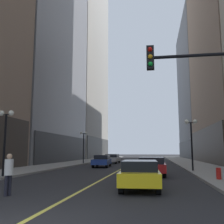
{
  "coord_description": "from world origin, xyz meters",
  "views": [
    {
      "loc": [
        3.27,
        -5.84,
        1.76
      ],
      "look_at": [
        -2.18,
        28.43,
        6.89
      ],
      "focal_mm": 42.42,
      "sensor_mm": 36.0,
      "label": 1
    }
  ],
  "objects_px": {
    "pedestrian_in_white_shirt": "(9,171)",
    "street_lamp_left_far": "(84,140)",
    "traffic_light_near_right": "(213,94)",
    "street_lamp_left_near": "(6,128)",
    "car_blue": "(102,160)",
    "fire_hydrant_right": "(219,175)",
    "car_yellow": "(140,173)",
    "street_lamp_right_mid": "(191,133)",
    "car_red": "(152,166)",
    "car_silver": "(112,158)"
  },
  "relations": [
    {
      "from": "car_blue",
      "to": "fire_hydrant_right",
      "type": "height_order",
      "value": "car_blue"
    },
    {
      "from": "street_lamp_left_near",
      "to": "street_lamp_right_mid",
      "type": "height_order",
      "value": "same"
    },
    {
      "from": "car_blue",
      "to": "street_lamp_left_far",
      "type": "distance_m",
      "value": 7.95
    },
    {
      "from": "pedestrian_in_white_shirt",
      "to": "traffic_light_near_right",
      "type": "xyz_separation_m",
      "value": [
        7.85,
        -0.43,
        2.78
      ]
    },
    {
      "from": "car_blue",
      "to": "street_lamp_left_far",
      "type": "bearing_deg",
      "value": 121.05
    },
    {
      "from": "traffic_light_near_right",
      "to": "street_lamp_right_mid",
      "type": "xyz_separation_m",
      "value": [
        1.05,
        13.67,
        -0.49
      ]
    },
    {
      "from": "car_silver",
      "to": "car_blue",
      "type": "bearing_deg",
      "value": -88.38
    },
    {
      "from": "traffic_light_near_right",
      "to": "street_lamp_left_near",
      "type": "xyz_separation_m",
      "value": [
        -11.75,
        6.5,
        -0.49
      ]
    },
    {
      "from": "pedestrian_in_white_shirt",
      "to": "street_lamp_left_far",
      "type": "xyz_separation_m",
      "value": [
        -3.9,
        25.75,
        2.3
      ]
    },
    {
      "from": "traffic_light_near_right",
      "to": "car_yellow",
      "type": "bearing_deg",
      "value": 131.23
    },
    {
      "from": "car_red",
      "to": "fire_hydrant_right",
      "type": "distance_m",
      "value": 5.0
    },
    {
      "from": "car_red",
      "to": "traffic_light_near_right",
      "type": "distance_m",
      "value": 10.67
    },
    {
      "from": "street_lamp_left_far",
      "to": "car_red",
      "type": "bearing_deg",
      "value": -59.73
    },
    {
      "from": "car_yellow",
      "to": "street_lamp_left_near",
      "type": "relative_size",
      "value": 1.04
    },
    {
      "from": "street_lamp_right_mid",
      "to": "fire_hydrant_right",
      "type": "relative_size",
      "value": 5.54
    },
    {
      "from": "traffic_light_near_right",
      "to": "fire_hydrant_right",
      "type": "distance_m",
      "value": 7.71
    },
    {
      "from": "pedestrian_in_white_shirt",
      "to": "street_lamp_right_mid",
      "type": "bearing_deg",
      "value": 56.08
    },
    {
      "from": "street_lamp_right_mid",
      "to": "pedestrian_in_white_shirt",
      "type": "bearing_deg",
      "value": -123.92
    },
    {
      "from": "car_silver",
      "to": "street_lamp_left_far",
      "type": "distance_m",
      "value": 5.04
    },
    {
      "from": "car_red",
      "to": "traffic_light_near_right",
      "type": "relative_size",
      "value": 0.72
    },
    {
      "from": "pedestrian_in_white_shirt",
      "to": "car_silver",
      "type": "bearing_deg",
      "value": 90.54
    },
    {
      "from": "street_lamp_right_mid",
      "to": "street_lamp_left_near",
      "type": "bearing_deg",
      "value": -150.77
    },
    {
      "from": "car_blue",
      "to": "pedestrian_in_white_shirt",
      "type": "relative_size",
      "value": 2.56
    },
    {
      "from": "car_yellow",
      "to": "car_silver",
      "type": "xyz_separation_m",
      "value": [
        -5.35,
        25.43,
        0.0
      ]
    },
    {
      "from": "street_lamp_left_near",
      "to": "car_red",
      "type": "bearing_deg",
      "value": 20.12
    },
    {
      "from": "car_yellow",
      "to": "pedestrian_in_white_shirt",
      "type": "height_order",
      "value": "pedestrian_in_white_shirt"
    },
    {
      "from": "car_yellow",
      "to": "fire_hydrant_right",
      "type": "relative_size",
      "value": 5.74
    },
    {
      "from": "car_yellow",
      "to": "traffic_light_near_right",
      "type": "height_order",
      "value": "traffic_light_near_right"
    },
    {
      "from": "car_red",
      "to": "car_blue",
      "type": "xyz_separation_m",
      "value": [
        -5.58,
        9.76,
        -0.0
      ]
    },
    {
      "from": "car_yellow",
      "to": "fire_hydrant_right",
      "type": "height_order",
      "value": "car_yellow"
    },
    {
      "from": "car_blue",
      "to": "traffic_light_near_right",
      "type": "bearing_deg",
      "value": -68.26
    },
    {
      "from": "car_blue",
      "to": "car_silver",
      "type": "xyz_separation_m",
      "value": [
        -0.25,
        8.86,
        0.0
      ]
    },
    {
      "from": "street_lamp_left_near",
      "to": "street_lamp_right_mid",
      "type": "xyz_separation_m",
      "value": [
        12.8,
        7.16,
        0.0
      ]
    },
    {
      "from": "traffic_light_near_right",
      "to": "street_lamp_left_near",
      "type": "bearing_deg",
      "value": 151.04
    },
    {
      "from": "pedestrian_in_white_shirt",
      "to": "fire_hydrant_right",
      "type": "bearing_deg",
      "value": 34.0
    },
    {
      "from": "traffic_light_near_right",
      "to": "street_lamp_left_far",
      "type": "xyz_separation_m",
      "value": [
        -11.75,
        26.18,
        -0.49
      ]
    },
    {
      "from": "street_lamp_right_mid",
      "to": "traffic_light_near_right",
      "type": "bearing_deg",
      "value": -94.39
    },
    {
      "from": "traffic_light_near_right",
      "to": "street_lamp_left_near",
      "type": "distance_m",
      "value": 13.44
    },
    {
      "from": "street_lamp_left_near",
      "to": "car_blue",
      "type": "bearing_deg",
      "value": 73.64
    },
    {
      "from": "street_lamp_left_far",
      "to": "street_lamp_right_mid",
      "type": "distance_m",
      "value": 17.9
    },
    {
      "from": "car_red",
      "to": "street_lamp_right_mid",
      "type": "relative_size",
      "value": 0.91
    },
    {
      "from": "car_blue",
      "to": "fire_hydrant_right",
      "type": "bearing_deg",
      "value": -53.99
    },
    {
      "from": "traffic_light_near_right",
      "to": "car_red",
      "type": "bearing_deg",
      "value": 102.92
    },
    {
      "from": "car_yellow",
      "to": "street_lamp_left_near",
      "type": "xyz_separation_m",
      "value": [
        -8.98,
        3.34,
        2.54
      ]
    },
    {
      "from": "car_yellow",
      "to": "street_lamp_left_far",
      "type": "distance_m",
      "value": 24.84
    },
    {
      "from": "traffic_light_near_right",
      "to": "fire_hydrant_right",
      "type": "relative_size",
      "value": 7.06
    },
    {
      "from": "car_yellow",
      "to": "car_red",
      "type": "bearing_deg",
      "value": 85.93
    },
    {
      "from": "street_lamp_left_near",
      "to": "car_yellow",
      "type": "bearing_deg",
      "value": -20.4
    },
    {
      "from": "street_lamp_right_mid",
      "to": "car_yellow",
      "type": "bearing_deg",
      "value": -110.0
    },
    {
      "from": "car_yellow",
      "to": "traffic_light_near_right",
      "type": "bearing_deg",
      "value": -48.77
    }
  ]
}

